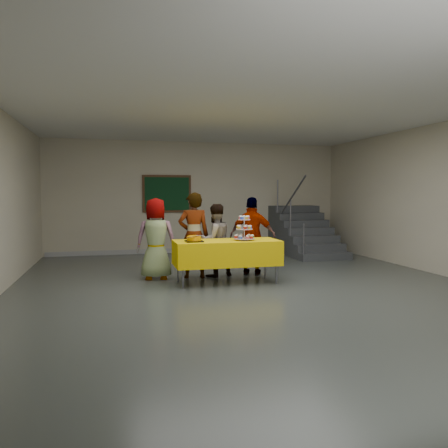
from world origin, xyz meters
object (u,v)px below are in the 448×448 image
object	(u,v)px
bear_cake	(194,238)
noticeboard	(167,194)
bake_table	(227,252)
schoolchild_a	(156,239)
schoolchild_b	(194,235)
staircase	(302,235)
cupcake_stand	(244,230)
schoolchild_c	(215,240)
schoolchild_d	(252,236)

from	to	relation	value
bear_cake	noticeboard	size ratio (longest dim) A/B	0.28
bear_cake	noticeboard	world-z (taller)	noticeboard
bake_table	schoolchild_a	world-z (taller)	schoolchild_a
schoolchild_b	staircase	bearing A→B (deg)	-138.88
cupcake_stand	schoolchild_a	world-z (taller)	schoolchild_a
cupcake_stand	schoolchild_b	distance (m)	1.06
schoolchild_c	schoolchild_d	bearing A→B (deg)	163.98
bear_cake	schoolchild_b	bearing A→B (deg)	80.21
bear_cake	schoolchild_a	distance (m)	0.95
staircase	noticeboard	distance (m)	3.80
staircase	schoolchild_d	bearing A→B (deg)	-129.93
bear_cake	schoolchild_d	distance (m)	1.48
schoolchild_c	bear_cake	bearing A→B (deg)	36.88
bake_table	schoolchild_d	xyz separation A→B (m)	(0.69, 0.64, 0.21)
bake_table	bear_cake	distance (m)	0.67
schoolchild_c	staircase	distance (m)	4.09
bake_table	noticeboard	bearing A→B (deg)	97.57
cupcake_stand	schoolchild_c	size ratio (longest dim) A/B	0.32
cupcake_stand	staircase	xyz separation A→B (m)	(2.67, 3.42, -0.46)
bear_cake	schoolchild_c	world-z (taller)	schoolchild_c
bake_table	schoolchild_b	world-z (taller)	schoolchild_b
schoolchild_c	schoolchild_d	distance (m)	0.76
schoolchild_b	noticeboard	bearing A→B (deg)	-86.02
bear_cake	noticeboard	bearing A→B (deg)	89.37
schoolchild_b	schoolchild_d	distance (m)	1.18
schoolchild_a	staircase	bearing A→B (deg)	-139.98
bake_table	staircase	world-z (taller)	staircase
bear_cake	staircase	size ratio (longest dim) A/B	0.15
bake_table	cupcake_stand	size ratio (longest dim) A/B	4.22
schoolchild_a	staircase	distance (m)	4.98
bake_table	schoolchild_a	distance (m)	1.39
bake_table	staircase	distance (m)	4.50
cupcake_stand	staircase	distance (m)	4.36
schoolchild_b	staircase	size ratio (longest dim) A/B	0.68
cupcake_stand	schoolchild_a	bearing A→B (deg)	154.38
noticeboard	schoolchild_c	bearing A→B (deg)	-82.11
schoolchild_a	schoolchild_b	xyz separation A→B (m)	(0.71, -0.04, 0.05)
bear_cake	bake_table	bearing A→B (deg)	6.46
schoolchild_a	schoolchild_d	world-z (taller)	schoolchild_d
schoolchild_d	staircase	world-z (taller)	staircase
schoolchild_a	noticeboard	bearing A→B (deg)	-93.04
cupcake_stand	bear_cake	xyz separation A→B (m)	(-0.92, -0.02, -0.12)
schoolchild_c	bake_table	bearing A→B (deg)	79.98
staircase	cupcake_stand	bearing A→B (deg)	-127.96
schoolchild_a	noticeboard	world-z (taller)	noticeboard
cupcake_stand	noticeboard	world-z (taller)	noticeboard
schoolchild_b	noticeboard	world-z (taller)	noticeboard
schoolchild_d	schoolchild_c	bearing A→B (deg)	23.86
schoolchild_a	schoolchild_d	distance (m)	1.89
schoolchild_c	noticeboard	bearing A→B (deg)	-97.94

